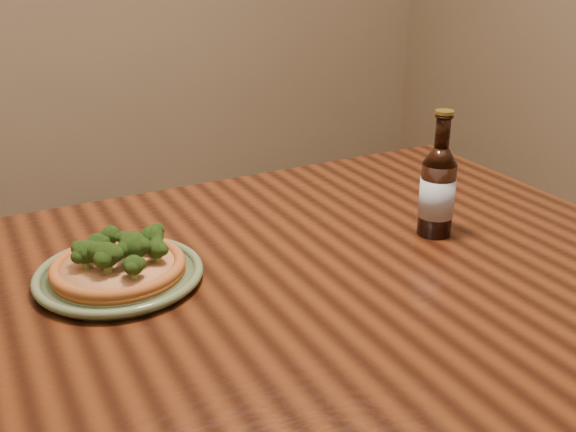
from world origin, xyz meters
name	(u,v)px	position (x,y,z in m)	size (l,w,h in m)	color
table	(188,356)	(0.00, 0.10, 0.66)	(1.60, 0.90, 0.75)	#441F0E
plate	(119,275)	(-0.07, 0.21, 0.76)	(0.25, 0.25, 0.02)	#5A6C4A
pizza	(119,263)	(-0.06, 0.21, 0.78)	(0.20, 0.20, 0.07)	#AC5C26
beer_bottle	(437,190)	(0.47, 0.12, 0.83)	(0.06, 0.06, 0.22)	black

